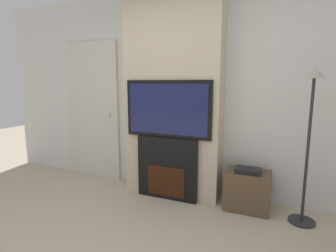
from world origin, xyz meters
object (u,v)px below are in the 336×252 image
television (168,109)px  floor_lamp (310,124)px  media_stand (247,190)px  fireplace (168,168)px

television → floor_lamp: floor_lamp is taller
floor_lamp → media_stand: 1.02m
floor_lamp → media_stand: (-0.58, 0.09, -0.83)m
fireplace → television: bearing=-90.0°
fireplace → media_stand: (0.98, 0.07, -0.16)m
television → floor_lamp: 1.57m
fireplace → media_stand: bearing=4.2°
media_stand → floor_lamp: bearing=-8.5°
fireplace → television: television is taller
fireplace → television: size_ratio=0.71×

